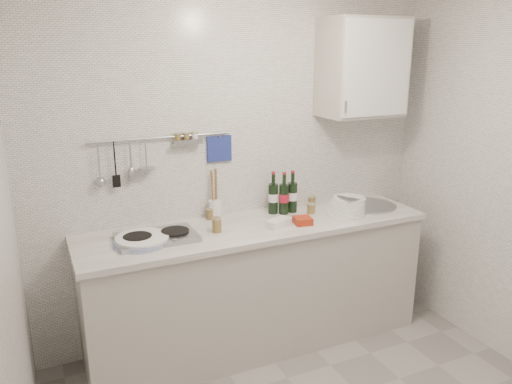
{
  "coord_description": "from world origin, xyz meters",
  "views": [
    {
      "loc": [
        -1.37,
        -1.84,
        2.08
      ],
      "look_at": [
        -0.1,
        0.9,
        1.21
      ],
      "focal_mm": 35.0,
      "sensor_mm": 36.0,
      "label": 1
    }
  ],
  "objects_px": {
    "plate_stack_sink": "(347,206)",
    "wall_cabinet": "(362,68)",
    "wine_bottles": "(283,193)",
    "plate_stack_hob": "(141,240)",
    "utensil_crock": "(215,206)"
  },
  "relations": [
    {
      "from": "wall_cabinet",
      "to": "plate_stack_sink",
      "type": "bearing_deg",
      "value": -137.02
    },
    {
      "from": "wall_cabinet",
      "to": "utensil_crock",
      "type": "xyz_separation_m",
      "value": [
        -1.12,
        0.12,
        -0.94
      ]
    },
    {
      "from": "wall_cabinet",
      "to": "wine_bottles",
      "type": "height_order",
      "value": "wall_cabinet"
    },
    {
      "from": "plate_stack_sink",
      "to": "plate_stack_hob",
      "type": "bearing_deg",
      "value": 178.12
    },
    {
      "from": "plate_stack_hob",
      "to": "utensil_crock",
      "type": "bearing_deg",
      "value": 24.2
    },
    {
      "from": "plate_stack_sink",
      "to": "wine_bottles",
      "type": "xyz_separation_m",
      "value": [
        -0.42,
        0.21,
        0.1
      ]
    },
    {
      "from": "plate_stack_sink",
      "to": "wine_bottles",
      "type": "distance_m",
      "value": 0.48
    },
    {
      "from": "wall_cabinet",
      "to": "plate_stack_hob",
      "type": "bearing_deg",
      "value": -175.16
    },
    {
      "from": "plate_stack_hob",
      "to": "wine_bottles",
      "type": "xyz_separation_m",
      "value": [
        1.08,
        0.16,
        0.13
      ]
    },
    {
      "from": "wall_cabinet",
      "to": "wine_bottles",
      "type": "xyz_separation_m",
      "value": [
        -0.62,
        0.02,
        -0.87
      ]
    },
    {
      "from": "plate_stack_hob",
      "to": "wall_cabinet",
      "type": "bearing_deg",
      "value": 4.84
    },
    {
      "from": "wall_cabinet",
      "to": "wine_bottles",
      "type": "bearing_deg",
      "value": 178.16
    },
    {
      "from": "plate_stack_hob",
      "to": "plate_stack_sink",
      "type": "distance_m",
      "value": 1.5
    },
    {
      "from": "wine_bottles",
      "to": "plate_stack_sink",
      "type": "bearing_deg",
      "value": -27.08
    },
    {
      "from": "plate_stack_sink",
      "to": "wall_cabinet",
      "type": "bearing_deg",
      "value": 42.98
    }
  ]
}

